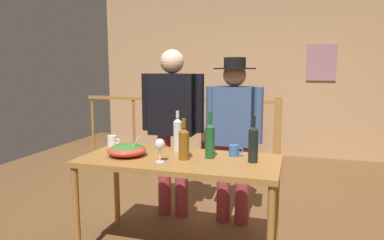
# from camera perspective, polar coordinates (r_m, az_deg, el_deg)

# --- Properties ---
(ground_plane) EXTENTS (7.52, 7.52, 0.00)m
(ground_plane) POSITION_cam_1_polar(r_m,az_deg,el_deg) (3.65, 6.39, -15.43)
(ground_plane) COLOR brown
(back_wall) EXTENTS (5.79, 0.10, 2.80)m
(back_wall) POSITION_cam_1_polar(r_m,az_deg,el_deg) (6.11, 11.33, 7.52)
(back_wall) COLOR tan
(back_wall) RESTS_ON ground_plane
(framed_picture) EXTENTS (0.45, 0.03, 0.58)m
(framed_picture) POSITION_cam_1_polar(r_m,az_deg,el_deg) (6.03, 20.40, 8.82)
(framed_picture) COLOR gray
(stair_railing) EXTENTS (3.07, 0.10, 1.08)m
(stair_railing) POSITION_cam_1_polar(r_m,az_deg,el_deg) (5.22, 3.07, -0.29)
(stair_railing) COLOR #9E6B33
(stair_railing) RESTS_ON ground_plane
(tv_console) EXTENTS (0.90, 0.40, 0.43)m
(tv_console) POSITION_cam_1_polar(r_m,az_deg,el_deg) (5.96, 6.19, -3.86)
(tv_console) COLOR #38281E
(tv_console) RESTS_ON ground_plane
(flat_screen_tv) EXTENTS (0.67, 0.12, 0.52)m
(flat_screen_tv) POSITION_cam_1_polar(r_m,az_deg,el_deg) (5.84, 6.21, 1.02)
(flat_screen_tv) COLOR black
(flat_screen_tv) RESTS_ON tv_console
(serving_table) EXTENTS (1.53, 0.71, 0.78)m
(serving_table) POSITION_cam_1_polar(r_m,az_deg,el_deg) (2.74, -2.09, -7.81)
(serving_table) COLOR #9E6B33
(serving_table) RESTS_ON ground_plane
(salad_bowl) EXTENTS (0.31, 0.31, 0.17)m
(salad_bowl) POSITION_cam_1_polar(r_m,az_deg,el_deg) (2.82, -10.59, -4.76)
(salad_bowl) COLOR #CC3D2D
(salad_bowl) RESTS_ON serving_table
(wine_glass) EXTENTS (0.08, 0.08, 0.18)m
(wine_glass) POSITION_cam_1_polar(r_m,az_deg,el_deg) (2.59, -5.26, -4.15)
(wine_glass) COLOR silver
(wine_glass) RESTS_ON serving_table
(wine_bottle_dark) EXTENTS (0.07, 0.07, 0.35)m
(wine_bottle_dark) POSITION_cam_1_polar(r_m,az_deg,el_deg) (2.61, 9.95, -3.74)
(wine_bottle_dark) COLOR black
(wine_bottle_dark) RESTS_ON serving_table
(wine_bottle_green) EXTENTS (0.07, 0.07, 0.36)m
(wine_bottle_green) POSITION_cam_1_polar(r_m,az_deg,el_deg) (2.69, 2.94, -3.22)
(wine_bottle_green) COLOR #1E5628
(wine_bottle_green) RESTS_ON serving_table
(wine_bottle_clear) EXTENTS (0.07, 0.07, 0.34)m
(wine_bottle_clear) POSITION_cam_1_polar(r_m,az_deg,el_deg) (2.94, -2.36, -2.24)
(wine_bottle_clear) COLOR silver
(wine_bottle_clear) RESTS_ON serving_table
(wine_bottle_amber) EXTENTS (0.08, 0.08, 0.32)m
(wine_bottle_amber) POSITION_cam_1_polar(r_m,az_deg,el_deg) (2.65, -1.33, -3.74)
(wine_bottle_amber) COLOR brown
(wine_bottle_amber) RESTS_ON serving_table
(mug_blue) EXTENTS (0.12, 0.08, 0.09)m
(mug_blue) POSITION_cam_1_polar(r_m,az_deg,el_deg) (2.79, 6.90, -4.96)
(mug_blue) COLOR #3866B2
(mug_blue) RESTS_ON serving_table
(mug_white) EXTENTS (0.11, 0.08, 0.10)m
(mug_white) POSITION_cam_1_polar(r_m,az_deg,el_deg) (3.16, -12.87, -3.42)
(mug_white) COLOR white
(mug_white) RESTS_ON serving_table
(person_standing_left) EXTENTS (0.63, 0.23, 1.65)m
(person_standing_left) POSITION_cam_1_polar(r_m,az_deg,el_deg) (3.42, -3.20, 0.24)
(person_standing_left) COLOR #9E3842
(person_standing_left) RESTS_ON ground_plane
(person_standing_right) EXTENTS (0.53, 0.39, 1.57)m
(person_standing_right) POSITION_cam_1_polar(r_m,az_deg,el_deg) (3.27, 6.81, -1.36)
(person_standing_right) COLOR #9E3842
(person_standing_right) RESTS_ON ground_plane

